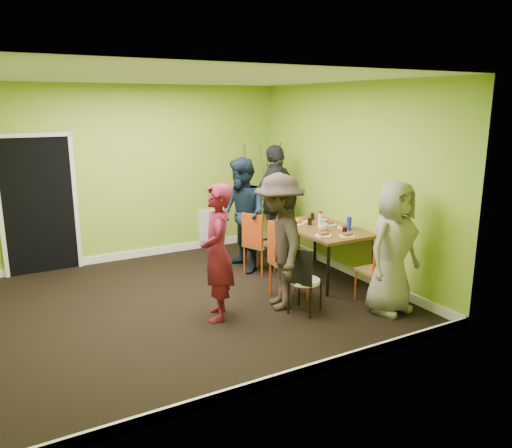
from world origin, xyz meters
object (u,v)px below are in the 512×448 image
at_px(chair_front_end, 378,266).
at_px(person_front_end, 393,248).
at_px(person_left_far, 242,215).
at_px(person_left_near, 279,242).
at_px(easel, 259,197).
at_px(person_standing, 217,253).
at_px(thermos, 320,220).
at_px(chair_bentwood, 303,277).
at_px(chair_left_far, 257,240).
at_px(chair_left_near, 283,256).
at_px(person_back_end, 276,201).
at_px(orange_bottle, 317,223).
at_px(chair_back_end, 281,212).
at_px(dining_table, 322,231).
at_px(blue_bottle, 349,223).

relative_size(chair_front_end, person_front_end, 0.55).
distance_m(person_left_far, person_left_near, 1.49).
bearing_deg(easel, person_standing, -128.69).
bearing_deg(thermos, chair_bentwood, -134.07).
relative_size(chair_left_far, person_left_near, 0.55).
bearing_deg(person_standing, person_left_near, 108.72).
bearing_deg(person_left_far, chair_front_end, 22.31).
relative_size(chair_left_near, thermos, 4.96).
bearing_deg(chair_left_far, person_back_end, 108.65).
relative_size(orange_bottle, person_left_near, 0.05).
height_order(chair_left_near, person_standing, person_standing).
bearing_deg(chair_front_end, chair_back_end, 91.76).
xyz_separation_m(chair_bentwood, person_standing, (-0.94, 0.40, 0.34)).
relative_size(chair_back_end, person_back_end, 0.59).
height_order(chair_bentwood, orange_bottle, chair_bentwood).
relative_size(person_standing, person_back_end, 0.87).
xyz_separation_m(person_left_near, person_back_end, (1.10, 1.89, 0.08)).
bearing_deg(person_left_near, person_front_end, 70.98).
relative_size(chair_back_end, person_standing, 0.67).
distance_m(dining_table, chair_left_near, 1.06).
distance_m(easel, blue_bottle, 2.13).
bearing_deg(chair_left_near, person_front_end, 47.51).
relative_size(chair_front_end, chair_bentwood, 1.06).
distance_m(dining_table, thermos, 0.16).
bearing_deg(person_back_end, chair_bentwood, 44.88).
height_order(blue_bottle, person_left_far, person_left_far).
xyz_separation_m(blue_bottle, person_left_near, (-1.36, -0.33, -0.00)).
relative_size(dining_table, orange_bottle, 17.37).
xyz_separation_m(dining_table, chair_left_far, (-0.77, 0.56, -0.17)).
distance_m(chair_left_near, person_left_near, 0.38).
height_order(blue_bottle, orange_bottle, blue_bottle).
height_order(blue_bottle, person_standing, person_standing).
height_order(thermos, person_front_end, person_front_end).
height_order(chair_back_end, blue_bottle, chair_back_end).
bearing_deg(thermos, person_left_near, -148.61).
bearing_deg(chair_front_end, chair_bentwood, 169.92).
bearing_deg(person_front_end, chair_bentwood, 146.25).
distance_m(easel, person_standing, 3.05).
relative_size(chair_left_far, chair_back_end, 0.86).
bearing_deg(chair_back_end, chair_left_far, 46.82).
xyz_separation_m(dining_table, chair_back_end, (-0.03, 1.08, 0.07)).
xyz_separation_m(person_standing, person_left_far, (1.06, 1.41, 0.05)).
xyz_separation_m(dining_table, orange_bottle, (-0.01, 0.11, 0.10)).
distance_m(dining_table, orange_bottle, 0.15).
xyz_separation_m(orange_bottle, person_left_far, (-0.87, 0.70, 0.07)).
bearing_deg(chair_left_far, thermos, 30.88).
bearing_deg(dining_table, thermos, 133.71).
height_order(person_left_far, person_left_near, person_left_far).
relative_size(dining_table, person_left_near, 0.89).
xyz_separation_m(dining_table, chair_bentwood, (-1.00, -1.00, -0.23)).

